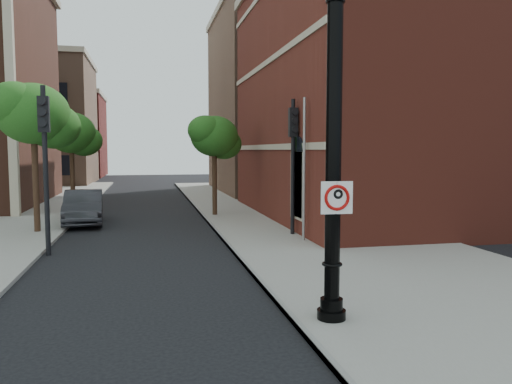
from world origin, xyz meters
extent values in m
plane|color=black|center=(0.00, 0.00, 0.00)|extent=(120.00, 120.00, 0.00)
cube|color=gray|center=(6.00, 10.00, 0.06)|extent=(8.00, 60.00, 0.12)
cube|color=gray|center=(2.05, 10.00, 0.07)|extent=(0.10, 60.00, 0.14)
cube|color=maroon|center=(16.00, 14.00, 6.00)|extent=(22.00, 16.00, 12.00)
cube|color=black|center=(4.96, 9.00, 2.00)|extent=(0.08, 1.40, 2.40)
cube|color=#B8AA8E|center=(4.97, 14.00, 3.50)|extent=(0.06, 16.00, 0.25)
cube|color=#B8AA8E|center=(4.97, 14.00, 7.50)|extent=(0.06, 16.00, 0.25)
cube|color=#B8AA8E|center=(-7.00, 17.00, 7.00)|extent=(0.40, 0.40, 14.00)
cube|color=#855F48|center=(-12.00, 44.00, 6.00)|extent=(12.00, 12.00, 12.00)
cube|color=maroon|center=(-12.00, 58.00, 5.00)|extent=(12.00, 12.00, 10.00)
cube|color=#855F48|center=(16.00, 30.00, 7.00)|extent=(22.00, 14.00, 14.00)
cylinder|color=black|center=(2.74, -0.46, 0.15)|extent=(0.55, 0.55, 0.30)
cylinder|color=black|center=(2.74, -0.46, 0.40)|extent=(0.44, 0.44, 0.25)
cylinder|color=black|center=(2.74, -0.46, 3.17)|extent=(0.30, 0.30, 5.75)
torus|color=black|center=(2.74, -0.46, 1.19)|extent=(0.40, 0.40, 0.06)
cube|color=white|center=(2.75, -0.62, 2.48)|extent=(0.61, 0.06, 0.61)
cube|color=black|center=(2.75, -0.62, 2.76)|extent=(0.61, 0.05, 0.05)
cube|color=black|center=(2.75, -0.62, 2.20)|extent=(0.61, 0.05, 0.05)
cube|color=black|center=(2.47, -0.61, 2.48)|extent=(0.05, 0.01, 0.61)
cube|color=black|center=(3.03, -0.64, 2.48)|extent=(0.05, 0.01, 0.61)
torus|color=#AC0906|center=(2.75, -0.62, 2.48)|extent=(0.49, 0.09, 0.49)
cube|color=#AC0906|center=(2.75, -0.62, 2.48)|extent=(0.35, 0.03, 0.35)
cube|color=black|center=(2.69, -0.62, 2.48)|extent=(0.06, 0.01, 0.28)
torus|color=black|center=(2.77, -0.63, 2.55)|extent=(0.19, 0.07, 0.19)
cylinder|color=black|center=(2.75, -0.62, 2.75)|extent=(0.03, 0.02, 0.03)
imported|color=#2F2E34|center=(-3.51, 14.39, 0.77)|extent=(1.99, 4.79, 1.54)
cylinder|color=black|center=(-3.80, 7.49, 2.68)|extent=(0.16, 0.16, 5.37)
cube|color=black|center=(-3.80, 7.49, 4.47)|extent=(0.35, 0.33, 1.12)
sphere|color=#E50505|center=(-3.81, 7.32, 4.87)|extent=(0.20, 0.20, 0.20)
sphere|color=#FF8C00|center=(-3.81, 7.32, 4.53)|extent=(0.20, 0.20, 0.20)
sphere|color=#00E519|center=(-3.81, 7.32, 4.20)|extent=(0.20, 0.20, 0.20)
cylinder|color=black|center=(4.80, 9.09, 2.65)|extent=(0.15, 0.15, 5.29)
cube|color=black|center=(4.80, 9.09, 4.41)|extent=(0.35, 0.33, 1.10)
sphere|color=#E50505|center=(4.81, 8.91, 4.80)|extent=(0.20, 0.20, 0.20)
sphere|color=#FF8C00|center=(4.81, 8.91, 4.47)|extent=(0.20, 0.20, 0.20)
sphere|color=#00E519|center=(4.81, 8.91, 4.13)|extent=(0.20, 0.20, 0.20)
cylinder|color=#999999|center=(4.80, 7.69, 2.61)|extent=(0.10, 0.10, 5.22)
cylinder|color=black|center=(-4.99, 11.85, 2.23)|extent=(0.24, 0.24, 4.46)
ellipsoid|color=#1B4D14|center=(-4.99, 11.85, 4.78)|extent=(2.80, 2.80, 2.38)
ellipsoid|color=#1B4D14|center=(-4.35, 12.36, 4.33)|extent=(2.17, 2.17, 1.84)
ellipsoid|color=#1B4D14|center=(-5.57, 11.47, 5.10)|extent=(2.04, 2.04, 1.73)
cylinder|color=black|center=(-4.48, 18.19, 1.99)|extent=(0.24, 0.24, 3.97)
ellipsoid|color=#1B4D14|center=(-4.48, 18.19, 4.26)|extent=(2.50, 2.50, 2.12)
ellipsoid|color=#1B4D14|center=(-3.91, 18.65, 3.86)|extent=(1.93, 1.93, 1.64)
ellipsoid|color=#1B4D14|center=(-4.99, 17.85, 4.54)|extent=(1.82, 1.82, 1.54)
cylinder|color=black|center=(2.64, 15.52, 1.89)|extent=(0.24, 0.24, 3.78)
ellipsoid|color=#1B4D14|center=(2.64, 15.52, 4.05)|extent=(2.38, 2.38, 2.02)
ellipsoid|color=#1B4D14|center=(3.18, 15.96, 3.67)|extent=(1.84, 1.84, 1.56)
ellipsoid|color=#1B4D14|center=(2.15, 15.20, 4.32)|extent=(1.73, 1.73, 1.47)
camera|label=1|loc=(-0.70, -9.29, 3.36)|focal=35.00mm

